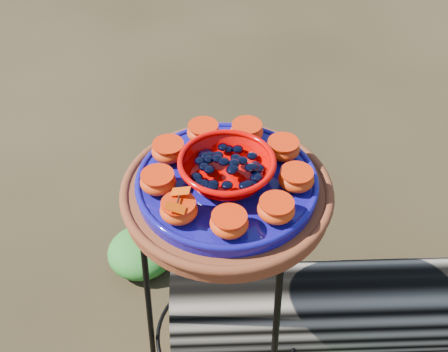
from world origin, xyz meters
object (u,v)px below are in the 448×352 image
at_px(plant_stand, 226,292).
at_px(red_bowl, 227,170).
at_px(cobalt_plate, 227,184).
at_px(terracotta_saucer, 227,194).
at_px(driftwood_log, 421,305).

xyz_separation_m(plant_stand, red_bowl, (0.00, 0.00, 0.44)).
relative_size(cobalt_plate, red_bowl, 2.00).
xyz_separation_m(terracotta_saucer, cobalt_plate, (0.00, 0.00, 0.03)).
relative_size(terracotta_saucer, cobalt_plate, 1.17).
relative_size(cobalt_plate, driftwood_log, 0.26).
bearing_deg(cobalt_plate, terracotta_saucer, 0.00).
bearing_deg(driftwood_log, cobalt_plate, -144.28).
distance_m(terracotta_saucer, driftwood_log, 0.83).
height_order(terracotta_saucer, driftwood_log, terracotta_saucer).
distance_m(plant_stand, driftwood_log, 0.64).
bearing_deg(cobalt_plate, red_bowl, 0.00).
height_order(terracotta_saucer, cobalt_plate, cobalt_plate).
height_order(plant_stand, driftwood_log, plant_stand).
relative_size(plant_stand, red_bowl, 3.56).
xyz_separation_m(plant_stand, cobalt_plate, (0.00, 0.00, 0.40)).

